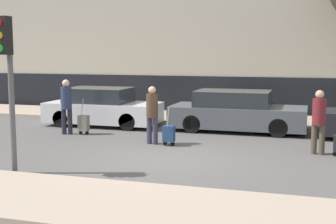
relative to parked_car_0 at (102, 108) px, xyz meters
The scene contains 13 objects.
ground_plane 5.91m from the parked_car_0, 50.23° to the right, with size 80.00×80.00×0.00m, color #565451.
sidewalk_near 9.10m from the parked_car_0, 65.55° to the right, with size 28.00×2.50×0.12m.
sidewalk_far 4.54m from the parked_car_0, 33.46° to the left, with size 28.00×3.00×0.12m.
building_facade 8.03m from the parked_car_0, 57.35° to the left, with size 28.00×2.42×9.30m.
parked_car_0 is the anchor object (origin of this frame).
parked_car_1 4.86m from the parked_car_0, ahead, with size 4.48×1.87×1.36m.
pedestrian_left 2.08m from the parked_car_0, 98.91° to the right, with size 0.35×0.34×1.78m.
trolley_left 1.94m from the parked_car_0, 83.36° to the right, with size 0.34×0.29×1.16m.
pedestrian_center 3.98m from the parked_car_0, 43.87° to the right, with size 0.35×0.34×1.68m.
trolley_center 4.45m from the parked_car_0, 40.13° to the right, with size 0.34×0.29×1.11m.
pedestrian_right 7.95m from the parked_car_0, 20.59° to the right, with size 0.35×0.34×1.68m.
traffic_light 7.18m from the parked_car_0, 81.53° to the right, with size 0.28×0.47×3.40m.
parked_bicycle 5.72m from the parked_car_0, 24.32° to the left, with size 1.77×0.06×0.96m.
Camera 1 is at (3.44, -10.88, 2.66)m, focal length 50.00 mm.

